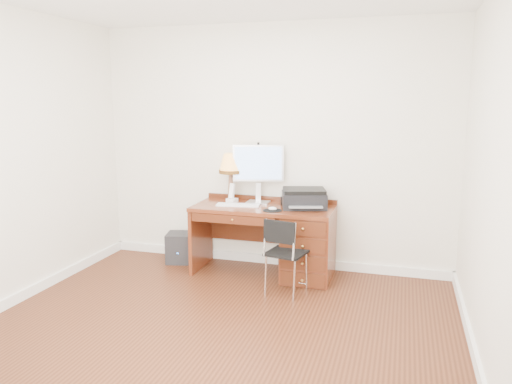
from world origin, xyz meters
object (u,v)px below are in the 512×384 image
(monitor, at_px, (259,166))
(equipment_box, at_px, (180,247))
(leg_lamp, at_px, (231,166))
(chair, at_px, (285,249))
(phone, at_px, (232,197))
(desk, at_px, (292,239))
(printer, at_px, (304,198))

(monitor, distance_m, equipment_box, 1.36)
(leg_lamp, height_order, chair, leg_lamp)
(phone, xyz_separation_m, equipment_box, (-0.65, -0.00, -0.64))
(phone, bearing_deg, equipment_box, -165.59)
(desk, xyz_separation_m, leg_lamp, (-0.75, 0.15, 0.73))
(phone, relative_size, chair, 0.28)
(leg_lamp, xyz_separation_m, phone, (0.03, -0.06, -0.33))
(monitor, bearing_deg, desk, -38.71)
(printer, height_order, leg_lamp, leg_lamp)
(monitor, height_order, leg_lamp, monitor)
(printer, bearing_deg, monitor, 150.92)
(desk, height_order, chair, chair)
(equipment_box, bearing_deg, desk, -17.66)
(printer, height_order, phone, phone)
(desk, xyz_separation_m, printer, (0.10, 0.06, 0.44))
(monitor, distance_m, chair, 1.09)
(desk, bearing_deg, equipment_box, 175.97)
(desk, xyz_separation_m, equipment_box, (-1.36, 0.10, -0.24))
(monitor, bearing_deg, phone, -179.44)
(chair, height_order, equipment_box, chair)
(phone, height_order, chair, phone)
(monitor, bearing_deg, leg_lamp, 169.32)
(phone, height_order, equipment_box, phone)
(printer, height_order, chair, printer)
(monitor, relative_size, phone, 3.00)
(chair, xyz_separation_m, equipment_box, (-1.41, 0.61, -0.29))
(monitor, xyz_separation_m, phone, (-0.29, -0.08, -0.34))
(leg_lamp, height_order, equipment_box, leg_lamp)
(monitor, xyz_separation_m, leg_lamp, (-0.32, -0.03, -0.01))
(printer, relative_size, phone, 2.51)
(leg_lamp, bearing_deg, monitor, 4.93)
(desk, xyz_separation_m, chair, (0.04, -0.52, 0.05))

